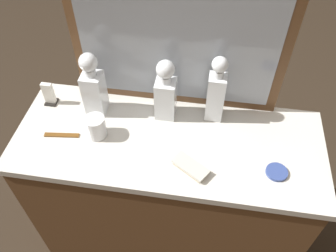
# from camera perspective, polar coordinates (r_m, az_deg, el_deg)

# --- Properties ---
(ground_plane) EXTENTS (6.00, 6.00, 0.00)m
(ground_plane) POSITION_cam_1_polar(r_m,az_deg,el_deg) (2.12, 0.00, -16.61)
(ground_plane) COLOR #2D2319
(dresser) EXTENTS (1.26, 0.51, 0.83)m
(dresser) POSITION_cam_1_polar(r_m,az_deg,el_deg) (1.75, 0.00, -10.82)
(dresser) COLOR brown
(dresser) RESTS_ON ground_plane
(dresser_mirror) EXTENTS (0.86, 0.03, 0.77)m
(dresser_mirror) POSITION_cam_1_polar(r_m,az_deg,el_deg) (1.34, 1.62, 16.26)
(dresser_mirror) COLOR brown
(dresser_mirror) RESTS_ON dresser
(crystal_decanter_front) EXTENTS (0.07, 0.07, 0.31)m
(crystal_decanter_front) POSITION_cam_1_polar(r_m,az_deg,el_deg) (1.43, 7.83, 5.10)
(crystal_decanter_front) COLOR white
(crystal_decanter_front) RESTS_ON dresser
(crystal_decanter_right) EXTENTS (0.08, 0.08, 0.28)m
(crystal_decanter_right) POSITION_cam_1_polar(r_m,az_deg,el_deg) (1.43, -0.39, 5.14)
(crystal_decanter_right) COLOR white
(crystal_decanter_right) RESTS_ON dresser
(crystal_decanter_rear) EXTENTS (0.08, 0.08, 0.30)m
(crystal_decanter_rear) POSITION_cam_1_polar(r_m,az_deg,el_deg) (1.48, -12.04, 5.87)
(crystal_decanter_rear) COLOR white
(crystal_decanter_rear) RESTS_ON dresser
(crystal_tumbler_center) EXTENTS (0.08, 0.08, 0.10)m
(crystal_tumbler_center) POSITION_cam_1_polar(r_m,az_deg,el_deg) (1.43, -11.70, -0.26)
(crystal_tumbler_center) COLOR white
(crystal_tumbler_center) RESTS_ON dresser
(silver_brush_far_right) EXTENTS (0.15, 0.13, 0.02)m
(silver_brush_far_right) POSITION_cam_1_polar(r_m,az_deg,el_deg) (1.32, 3.67, -6.73)
(silver_brush_far_right) COLOR #B7A88C
(silver_brush_far_right) RESTS_ON dresser
(porcelain_dish) EXTENTS (0.08, 0.08, 0.01)m
(porcelain_dish) POSITION_cam_1_polar(r_m,az_deg,el_deg) (1.37, 17.38, -7.21)
(porcelain_dish) COLOR #33478C
(porcelain_dish) RESTS_ON dresser
(tortoiseshell_comb) EXTENTS (0.14, 0.04, 0.01)m
(tortoiseshell_comb) POSITION_cam_1_polar(r_m,az_deg,el_deg) (1.49, -17.00, -1.44)
(tortoiseshell_comb) COLOR brown
(tortoiseshell_comb) RESTS_ON dresser
(napkin_holder) EXTENTS (0.05, 0.05, 0.11)m
(napkin_holder) POSITION_cam_1_polar(r_m,az_deg,el_deg) (1.61, -18.87, 4.83)
(napkin_holder) COLOR black
(napkin_holder) RESTS_ON dresser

